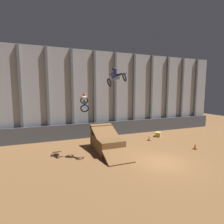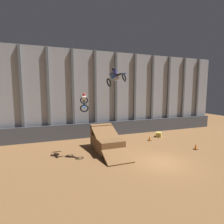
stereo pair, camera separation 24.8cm
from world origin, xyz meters
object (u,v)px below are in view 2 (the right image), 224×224
at_px(rider_bike_left_air, 84,102).
at_px(rider_bike_right_air, 116,77).
at_px(traffic_cone_near_ramp, 150,138).
at_px(dirt_ramp, 106,142).
at_px(hay_bale_trackside, 159,134).
at_px(traffic_cone_arena_edge, 196,147).

height_order(rider_bike_left_air, rider_bike_right_air, rider_bike_right_air).
distance_m(rider_bike_left_air, traffic_cone_near_ramp, 9.33).
relative_size(dirt_ramp, rider_bike_left_air, 3.02).
distance_m(rider_bike_left_air, hay_bale_trackside, 11.37).
xyz_separation_m(rider_bike_left_air, rider_bike_right_air, (2.36, -1.52, 2.08)).
xyz_separation_m(rider_bike_left_air, traffic_cone_arena_edge, (10.48, -2.38, -4.48)).
relative_size(traffic_cone_near_ramp, hay_bale_trackside, 0.54).
relative_size(dirt_ramp, hay_bale_trackside, 5.35).
relative_size(traffic_cone_arena_edge, hay_bale_trackside, 0.54).
bearing_deg(traffic_cone_near_ramp, rider_bike_right_air, -148.58).
bearing_deg(traffic_cone_arena_edge, rider_bike_left_air, 167.19).
height_order(rider_bike_left_air, traffic_cone_arena_edge, rider_bike_left_air).
xyz_separation_m(rider_bike_left_air, hay_bale_trackside, (10.00, 3.03, -4.48)).
relative_size(rider_bike_left_air, traffic_cone_near_ramp, 3.27).
xyz_separation_m(dirt_ramp, traffic_cone_near_ramp, (5.71, 1.23, -0.51)).
bearing_deg(hay_bale_trackside, traffic_cone_arena_edge, -84.94).
relative_size(rider_bike_left_air, rider_bike_right_air, 1.12).
distance_m(dirt_ramp, rider_bike_right_air, 6.45).
height_order(traffic_cone_near_ramp, hay_bale_trackside, traffic_cone_near_ramp).
xyz_separation_m(dirt_ramp, rider_bike_right_air, (0.11, -2.19, 6.06)).
bearing_deg(traffic_cone_arena_edge, dirt_ramp, 159.64).
bearing_deg(dirt_ramp, traffic_cone_near_ramp, 12.18).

